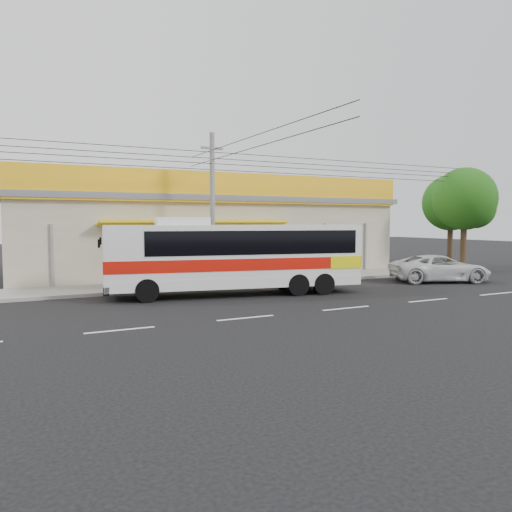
{
  "coord_description": "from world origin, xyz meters",
  "views": [
    {
      "loc": [
        -10.87,
        -16.87,
        3.13
      ],
      "look_at": [
        -1.36,
        2.0,
        1.65
      ],
      "focal_mm": 35.0,
      "sensor_mm": 36.0,
      "label": 1
    }
  ],
  "objects_px": {
    "white_car": "(440,268)",
    "tree_near": "(453,205)",
    "coach_bus": "(239,254)",
    "utility_pole": "(212,160)",
    "tree_far": "(467,201)"
  },
  "relations": [
    {
      "from": "white_car",
      "to": "tree_near",
      "type": "height_order",
      "value": "tree_near"
    },
    {
      "from": "white_car",
      "to": "tree_far",
      "type": "xyz_separation_m",
      "value": [
        5.9,
        3.47,
        3.69
      ]
    },
    {
      "from": "coach_bus",
      "to": "tree_far",
      "type": "xyz_separation_m",
      "value": [
        17.08,
        2.92,
        2.63
      ]
    },
    {
      "from": "utility_pole",
      "to": "tree_far",
      "type": "xyz_separation_m",
      "value": [
        17.02,
        -0.2,
        -1.64
      ]
    },
    {
      "from": "tree_far",
      "to": "white_car",
      "type": "bearing_deg",
      "value": -149.57
    },
    {
      "from": "tree_far",
      "to": "utility_pole",
      "type": "bearing_deg",
      "value": 179.33
    },
    {
      "from": "coach_bus",
      "to": "tree_near",
      "type": "height_order",
      "value": "tree_near"
    },
    {
      "from": "white_car",
      "to": "tree_near",
      "type": "relative_size",
      "value": 0.8
    },
    {
      "from": "white_car",
      "to": "tree_near",
      "type": "xyz_separation_m",
      "value": [
        7.22,
        5.72,
        3.55
      ]
    },
    {
      "from": "tree_near",
      "to": "tree_far",
      "type": "bearing_deg",
      "value": -120.35
    },
    {
      "from": "coach_bus",
      "to": "utility_pole",
      "type": "distance_m",
      "value": 5.29
    },
    {
      "from": "coach_bus",
      "to": "utility_pole",
      "type": "relative_size",
      "value": 0.32
    },
    {
      "from": "coach_bus",
      "to": "white_car",
      "type": "bearing_deg",
      "value": 7.92
    },
    {
      "from": "utility_pole",
      "to": "tree_near",
      "type": "xyz_separation_m",
      "value": [
        18.34,
        2.06,
        -1.78
      ]
    },
    {
      "from": "coach_bus",
      "to": "tree_near",
      "type": "distance_m",
      "value": 19.27
    }
  ]
}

